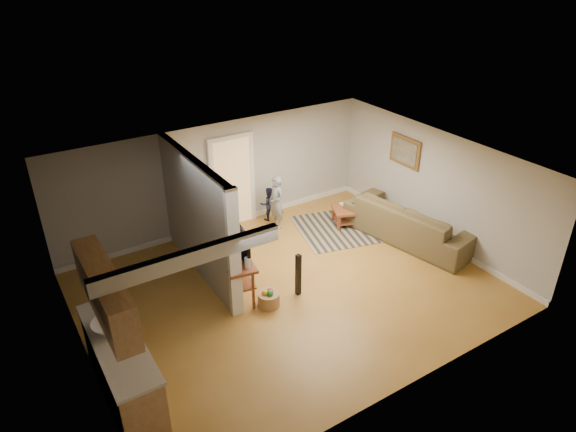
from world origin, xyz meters
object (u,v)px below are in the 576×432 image
(speaker_right, at_px, (236,211))
(toy_basket, at_px, (269,298))
(sofa, at_px, (408,238))
(toddler, at_px, (269,219))
(tv_console, at_px, (234,258))
(speaker_left, at_px, (298,275))
(child, at_px, (277,227))
(coffee_table, at_px, (356,211))

(speaker_right, relative_size, toy_basket, 2.13)
(sofa, height_order, toddler, sofa)
(tv_console, bearing_deg, speaker_left, -24.51)
(sofa, height_order, child, child)
(coffee_table, distance_m, speaker_left, 3.12)
(child, xyz_separation_m, toddler, (0.03, 0.42, 0.00))
(speaker_right, distance_m, child, 1.02)
(toy_basket, bearing_deg, toddler, 59.65)
(tv_console, relative_size, child, 1.13)
(child, bearing_deg, toy_basket, -36.59)
(speaker_right, bearing_deg, child, -35.41)
(speaker_right, distance_m, toddler, 0.95)
(speaker_right, bearing_deg, coffee_table, -34.50)
(sofa, xyz_separation_m, speaker_right, (-3.06, 2.51, 0.44))
(speaker_right, bearing_deg, toddler, -8.70)
(coffee_table, height_order, toddler, coffee_table)
(coffee_table, xyz_separation_m, child, (-1.68, 0.87, -0.33))
(coffee_table, xyz_separation_m, speaker_left, (-2.69, -1.58, 0.11))
(speaker_right, xyz_separation_m, toy_basket, (-0.84, -2.90, -0.28))
(tv_console, bearing_deg, toy_basket, -53.68)
(speaker_right, distance_m, toy_basket, 3.03)
(speaker_right, relative_size, child, 0.68)
(sofa, xyz_separation_m, toddler, (-2.22, 2.48, 0.00))
(coffee_table, relative_size, speaker_left, 1.42)
(coffee_table, distance_m, toy_basket, 3.70)
(sofa, relative_size, tv_console, 2.08)
(coffee_table, height_order, speaker_left, speaker_left)
(speaker_left, relative_size, toy_basket, 2.13)
(tv_console, relative_size, toddler, 1.71)
(speaker_left, relative_size, speaker_right, 1.00)
(coffee_table, xyz_separation_m, toddler, (-1.65, 1.29, -0.33))
(coffee_table, xyz_separation_m, toy_basket, (-3.33, -1.59, -0.18))
(tv_console, xyz_separation_m, speaker_left, (0.98, -0.66, -0.35))
(speaker_right, height_order, toy_basket, speaker_right)
(tv_console, distance_m, toy_basket, 0.98)
(sofa, height_order, tv_console, tv_console)
(speaker_left, bearing_deg, child, 62.05)
(toddler, bearing_deg, speaker_right, 10.71)
(speaker_left, bearing_deg, toddler, 64.56)
(coffee_table, xyz_separation_m, speaker_right, (-2.49, 1.32, 0.11))
(speaker_right, height_order, toddler, speaker_right)
(speaker_left, bearing_deg, tv_console, 140.41)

